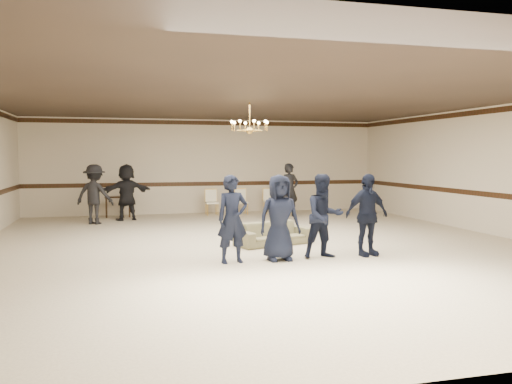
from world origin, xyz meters
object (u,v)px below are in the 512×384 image
(banquet_chair_right, at_px, (270,201))
(banquet_chair_left, at_px, (212,202))
(boy_c, at_px, (324,216))
(boy_d, at_px, (367,215))
(chandelier, at_px, (250,117))
(boy_b, at_px, (279,218))
(banquet_chair_mid, at_px, (241,202))
(adult_right, at_px, (290,190))
(settee, at_px, (273,233))
(console_table, at_px, (118,207))
(adult_left, at_px, (95,194))
(boy_a, at_px, (233,219))
(adult_mid, at_px, (126,192))

(banquet_chair_right, bearing_deg, banquet_chair_left, -178.26)
(boy_c, bearing_deg, boy_d, -3.22)
(chandelier, height_order, banquet_chair_right, chandelier)
(boy_c, relative_size, banquet_chair_right, 1.92)
(boy_b, relative_size, banquet_chair_mid, 1.92)
(adult_right, relative_size, banquet_chair_left, 2.03)
(settee, distance_m, banquet_chair_left, 6.03)
(chandelier, relative_size, console_table, 1.17)
(chandelier, bearing_deg, banquet_chair_left, 89.93)
(boy_d, distance_m, banquet_chair_right, 7.73)
(boy_c, bearing_deg, adult_right, 73.97)
(boy_d, bearing_deg, boy_b, 170.95)
(banquet_chair_mid, bearing_deg, settee, -91.98)
(boy_c, bearing_deg, boy_b, 176.78)
(banquet_chair_mid, relative_size, banquet_chair_right, 1.00)
(boy_d, bearing_deg, banquet_chair_mid, 86.44)
(adult_left, relative_size, console_table, 2.14)
(boy_a, relative_size, adult_left, 0.95)
(boy_d, bearing_deg, chandelier, 115.60)
(settee, relative_size, banquet_chair_right, 2.02)
(boy_a, xyz_separation_m, boy_b, (0.90, 0.00, 0.00))
(banquet_chair_right, bearing_deg, boy_c, -96.80)
(boy_a, bearing_deg, chandelier, 60.46)
(boy_c, bearing_deg, chandelier, 105.31)
(boy_a, height_order, boy_b, same)
(adult_mid, height_order, banquet_chair_right, adult_mid)
(settee, distance_m, banquet_chair_mid, 6.06)
(console_table, bearing_deg, chandelier, -57.80)
(adult_left, xyz_separation_m, console_table, (0.64, 1.56, -0.52))
(boy_a, distance_m, banquet_chair_mid, 7.97)
(console_table, bearing_deg, boy_b, -66.48)
(banquet_chair_left, bearing_deg, console_table, 177.00)
(banquet_chair_right, bearing_deg, console_table, 179.45)
(banquet_chair_left, bearing_deg, boy_a, -96.27)
(boy_a, xyz_separation_m, console_table, (-2.04, 7.92, -0.47))
(boy_a, distance_m, boy_b, 0.90)
(adult_mid, height_order, console_table, adult_mid)
(adult_right, distance_m, console_table, 5.53)
(banquet_chair_left, bearing_deg, adult_left, -158.77)
(boy_c, relative_size, boy_d, 1.00)
(settee, distance_m, console_table, 7.05)
(banquet_chair_right, bearing_deg, boy_b, -103.20)
(settee, bearing_deg, banquet_chair_right, 57.05)
(chandelier, xyz_separation_m, adult_right, (2.36, 4.13, -2.02))
(boy_b, distance_m, banquet_chair_right, 8.00)
(boy_a, xyz_separation_m, banquet_chair_mid, (1.96, 7.72, -0.39))
(banquet_chair_right, distance_m, console_table, 5.00)
(boy_c, height_order, settee, boy_c)
(adult_mid, bearing_deg, boy_c, 101.30)
(boy_b, height_order, adult_right, adult_right)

